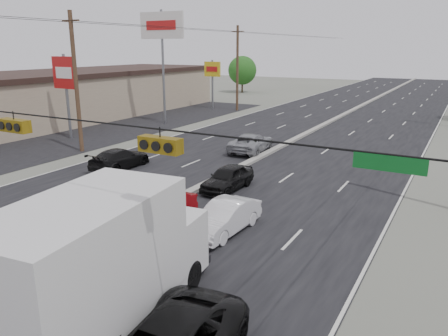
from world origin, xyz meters
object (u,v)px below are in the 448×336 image
at_px(tree_left_far, 242,70).
at_px(box_truck, 102,263).
at_px(pole_sign_far, 212,73).
at_px(pole_sign_billboard, 162,33).
at_px(utility_pole_left_c, 237,68).
at_px(oncoming_near, 120,159).
at_px(pole_sign_mid, 65,77).
at_px(red_sedan, 153,214).
at_px(utility_pole_left_b, 76,82).
at_px(queue_car_b, 225,218).
at_px(queue_car_a, 228,178).
at_px(oncoming_far, 251,143).
at_px(tan_sedan, 47,301).

relative_size(tree_left_far, box_truck, 0.76).
bearing_deg(pole_sign_far, pole_sign_billboard, -82.87).
bearing_deg(utility_pole_left_c, tree_left_far, 115.41).
distance_m(pole_sign_far, tree_left_far, 20.89).
bearing_deg(oncoming_near, pole_sign_mid, -27.07).
bearing_deg(box_truck, red_sedan, 110.71).
distance_m(utility_pole_left_b, queue_car_b, 18.79).
xyz_separation_m(pole_sign_billboard, red_sedan, (15.90, -22.09, -8.10)).
bearing_deg(queue_car_a, box_truck, -74.52).
bearing_deg(box_truck, queue_car_b, 86.48).
height_order(pole_sign_billboard, oncoming_far, pole_sign_billboard).
bearing_deg(pole_sign_mid, oncoming_far, 11.15).
height_order(utility_pole_left_b, oncoming_near, utility_pole_left_b).
bearing_deg(pole_sign_far, box_truck, -62.96).
xyz_separation_m(pole_sign_mid, queue_car_a, (18.40, -5.65, -4.46)).
height_order(utility_pole_left_b, utility_pole_left_c, same).
bearing_deg(utility_pole_left_b, tan_sedan, -45.44).
height_order(utility_pole_left_b, pole_sign_mid, utility_pole_left_b).
relative_size(box_truck, oncoming_far, 1.64).
relative_size(tree_left_far, oncoming_near, 1.37).
relative_size(box_truck, oncoming_near, 1.80).
bearing_deg(utility_pole_left_c, red_sedan, -67.82).
xyz_separation_m(box_truck, queue_car_b, (-0.36, 7.31, -1.37)).
bearing_deg(red_sedan, oncoming_far, 97.70).
xyz_separation_m(pole_sign_far, box_truck, (20.42, -40.00, -2.38)).
height_order(utility_pole_left_c, pole_sign_mid, utility_pole_left_c).
height_order(red_sedan, oncoming_near, red_sedan).
bearing_deg(oncoming_far, red_sedan, 95.28).
bearing_deg(tan_sedan, queue_car_a, 88.97).
bearing_deg(queue_car_b, tree_left_far, 119.35).
bearing_deg(oncoming_near, tree_left_far, -72.18).
bearing_deg(utility_pole_left_b, pole_sign_mid, 146.31).
relative_size(queue_car_b, oncoming_far, 0.82).
bearing_deg(box_truck, oncoming_far, 99.08).
bearing_deg(oncoming_near, queue_car_b, 152.97).
relative_size(utility_pole_left_b, box_truck, 1.24).
bearing_deg(queue_car_b, red_sedan, -149.14).
height_order(pole_sign_mid, oncoming_far, pole_sign_mid).
xyz_separation_m(tan_sedan, oncoming_far, (-4.40, 21.82, -0.19)).
xyz_separation_m(pole_sign_mid, oncoming_near, (10.30, -5.23, -4.47)).
distance_m(oncoming_near, oncoming_far, 9.86).
xyz_separation_m(tree_left_far, red_sedan, (23.40, -54.09, -2.94)).
xyz_separation_m(tan_sedan, oncoming_near, (-9.70, 13.51, -0.22)).
distance_m(pole_sign_billboard, tree_left_far, 33.27).
height_order(box_truck, oncoming_near, box_truck).
distance_m(box_truck, queue_car_b, 7.44).
bearing_deg(queue_car_a, pole_sign_mid, 164.68).
relative_size(pole_sign_billboard, tan_sedan, 1.84).
xyz_separation_m(pole_sign_far, tan_sedan, (19.00, -40.74, -3.54)).
bearing_deg(tan_sedan, pole_sign_billboard, 113.34).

